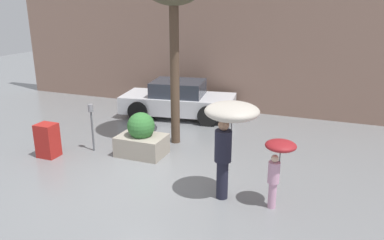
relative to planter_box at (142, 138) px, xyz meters
name	(u,v)px	position (x,y,z in m)	size (l,w,h in m)	color
ground_plane	(144,180)	(0.78, -1.34, -0.48)	(40.00, 40.00, 0.00)	slate
building_facade	(227,29)	(0.78, 5.16, 2.52)	(18.00, 0.30, 6.00)	#8C6B5B
planter_box	(142,138)	(0.00, 0.00, 0.00)	(1.25, 0.89, 1.17)	#9E9384
person_adult	(230,123)	(2.79, -1.44, 1.17)	(1.08, 1.08, 2.07)	#1E1E2D
person_child	(278,158)	(3.77, -1.43, 0.58)	(0.60, 0.60, 1.41)	#D199B7
parked_car_near	(178,100)	(-0.49, 3.62, 0.12)	(4.14, 2.34, 1.29)	silver
parking_meter	(91,118)	(-1.38, -0.23, 0.47)	(0.14, 0.14, 1.32)	#595B60
newspaper_box	(48,140)	(-2.25, -1.00, -0.03)	(0.50, 0.44, 0.90)	#B2231E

